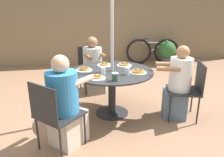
% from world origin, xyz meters
% --- Properties ---
extents(ground_plane, '(12.00, 12.00, 0.00)m').
position_xyz_m(ground_plane, '(0.00, 0.00, 0.00)').
color(ground_plane, '#8C664C').
extents(back_fence, '(10.00, 0.06, 1.90)m').
position_xyz_m(back_fence, '(0.00, 3.21, 0.95)').
color(back_fence, '#7A664C').
rests_on(back_fence, ground).
extents(patio_table, '(1.27, 1.27, 0.72)m').
position_xyz_m(patio_table, '(0.00, 0.00, 0.57)').
color(patio_table, '#28282B').
rests_on(patio_table, ground).
extents(umbrella_pole, '(0.05, 0.05, 2.46)m').
position_xyz_m(umbrella_pole, '(0.00, 0.00, 1.23)').
color(umbrella_pole, '#ADADB2').
rests_on(umbrella_pole, ground).
extents(patio_chair_north, '(0.66, 0.66, 0.88)m').
position_xyz_m(patio_chair_north, '(-0.83, -0.84, 0.51)').
color(patio_chair_north, '#232326').
rests_on(patio_chair_north, ground).
extents(diner_north, '(0.61, 0.61, 1.16)m').
position_xyz_m(diner_north, '(-0.70, -0.71, 0.52)').
color(diner_north, beige).
rests_on(diner_north, ground).
extents(patio_chair_east, '(0.59, 0.59, 0.88)m').
position_xyz_m(patio_chair_east, '(1.12, -0.35, 0.51)').
color(patio_chair_east, '#232326').
rests_on(patio_chair_east, ground).
extents(diner_east, '(0.56, 0.45, 1.13)m').
position_xyz_m(diner_east, '(0.95, -0.30, 0.52)').
color(diner_east, slate).
rests_on(diner_east, ground).
extents(patio_chair_south, '(0.55, 0.55, 0.88)m').
position_xyz_m(patio_chair_south, '(-0.24, 1.15, 0.51)').
color(patio_chair_south, '#232326').
rests_on(patio_chair_south, ground).
extents(diner_south, '(0.45, 0.58, 1.11)m').
position_xyz_m(diner_south, '(-0.20, 0.98, 0.50)').
color(diner_south, gray).
rests_on(diner_south, ground).
extents(pancake_plate_a, '(0.25, 0.25, 0.05)m').
position_xyz_m(pancake_plate_a, '(0.36, -0.19, 0.74)').
color(pancake_plate_a, white).
rests_on(pancake_plate_a, patio_table).
extents(pancake_plate_b, '(0.25, 0.25, 0.05)m').
position_xyz_m(pancake_plate_b, '(-0.07, 0.31, 0.74)').
color(pancake_plate_b, white).
rests_on(pancake_plate_b, patio_table).
extents(pancake_plate_c, '(0.25, 0.25, 0.05)m').
position_xyz_m(pancake_plate_c, '(0.25, 0.24, 0.74)').
color(pancake_plate_c, white).
rests_on(pancake_plate_c, patio_table).
extents(pancake_plate_d, '(0.25, 0.25, 0.05)m').
position_xyz_m(pancake_plate_d, '(-0.27, -0.33, 0.73)').
color(pancake_plate_d, white).
rests_on(pancake_plate_d, patio_table).
extents(pancake_plate_e, '(0.25, 0.25, 0.06)m').
position_xyz_m(pancake_plate_e, '(-0.42, 0.08, 0.74)').
color(pancake_plate_e, white).
rests_on(pancake_plate_e, patio_table).
extents(syrup_bottle, '(0.09, 0.07, 0.15)m').
position_xyz_m(syrup_bottle, '(0.09, 0.57, 0.78)').
color(syrup_bottle, '#602D0F').
rests_on(syrup_bottle, patio_table).
extents(coffee_cup, '(0.09, 0.09, 0.11)m').
position_xyz_m(coffee_cup, '(-0.04, -0.46, 0.77)').
color(coffee_cup, '#33513D').
rests_on(coffee_cup, patio_table).
extents(drinking_glass_a, '(0.07, 0.07, 0.11)m').
position_xyz_m(drinking_glass_a, '(0.18, -0.22, 0.77)').
color(drinking_glass_a, silver).
rests_on(drinking_glass_a, patio_table).
extents(drinking_glass_b, '(0.07, 0.07, 0.11)m').
position_xyz_m(drinking_glass_b, '(-0.16, -0.15, 0.77)').
color(drinking_glass_b, silver).
rests_on(drinking_glass_b, patio_table).
extents(bicycle, '(1.57, 0.44, 0.77)m').
position_xyz_m(bicycle, '(1.74, 2.88, 0.38)').
color(bicycle, black).
rests_on(bicycle, ground).
extents(potted_shrub, '(0.50, 0.50, 0.69)m').
position_xyz_m(potted_shrub, '(2.12, 2.73, 0.39)').
color(potted_shrub, '#3D3D3F').
rests_on(potted_shrub, ground).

